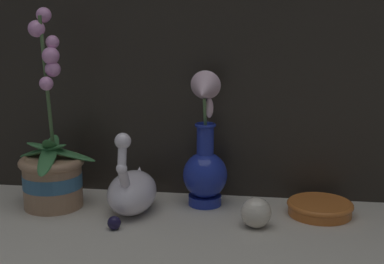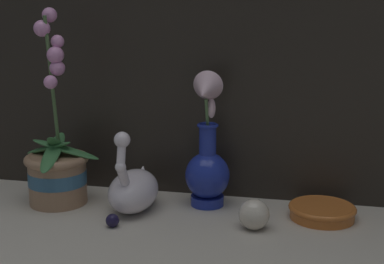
{
  "view_description": "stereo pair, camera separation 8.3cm",
  "coord_description": "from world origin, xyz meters",
  "views": [
    {
      "loc": [
        0.17,
        -0.94,
        0.43
      ],
      "look_at": [
        0.02,
        0.14,
        0.19
      ],
      "focal_mm": 50.0,
      "sensor_mm": 36.0,
      "label": 1
    },
    {
      "loc": [
        0.26,
        -0.92,
        0.43
      ],
      "look_at": [
        0.02,
        0.14,
        0.19
      ],
      "focal_mm": 50.0,
      "sensor_mm": 36.0,
      "label": 2
    }
  ],
  "objects": [
    {
      "name": "blue_vase",
      "position": [
        0.04,
        0.21,
        0.11
      ],
      "size": [
        0.1,
        0.12,
        0.31
      ],
      "color": "navy",
      "rests_on": "ground_plane"
    },
    {
      "name": "swan_figurine",
      "position": [
        -0.11,
        0.15,
        0.05
      ],
      "size": [
        0.1,
        0.18,
        0.19
      ],
      "color": "white",
      "rests_on": "ground_plane"
    },
    {
      "name": "ground_plane",
      "position": [
        0.0,
        0.0,
        0.0
      ],
      "size": [
        2.8,
        2.8,
        0.0
      ],
      "primitive_type": "plane",
      "color": "#BCB2A3"
    },
    {
      "name": "orchid_potted_plant",
      "position": [
        -0.3,
        0.15,
        0.09
      ],
      "size": [
        0.19,
        0.2,
        0.44
      ],
      "color": "#9E7556",
      "rests_on": "ground_plane"
    },
    {
      "name": "amber_dish",
      "position": [
        0.3,
        0.19,
        0.02
      ],
      "size": [
        0.14,
        0.14,
        0.03
      ],
      "color": "#C66628",
      "rests_on": "ground_plane"
    },
    {
      "name": "glass_sphere",
      "position": [
        0.16,
        0.1,
        0.03
      ],
      "size": [
        0.06,
        0.06,
        0.06
      ],
      "color": "beige",
      "rests_on": "ground_plane"
    },
    {
      "name": "glass_bauble",
      "position": [
        -0.12,
        0.04,
        0.01
      ],
      "size": [
        0.03,
        0.03,
        0.03
      ],
      "color": "#191433",
      "rests_on": "ground_plane"
    }
  ]
}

